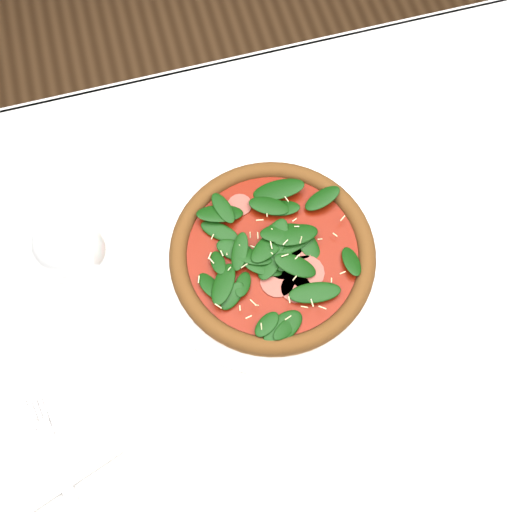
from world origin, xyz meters
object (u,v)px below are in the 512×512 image
object	(u,v)px
napkin	(60,463)
plate	(272,257)
pizza	(273,252)
wine_glass	(71,250)

from	to	relation	value
napkin	plate	bearing A→B (deg)	30.28
plate	pizza	size ratio (longest dim) A/B	1.00
wine_glass	napkin	distance (m)	0.25
plate	napkin	size ratio (longest dim) A/B	2.37
plate	wine_glass	distance (m)	0.26
plate	wine_glass	bearing A→B (deg)	175.21
pizza	wine_glass	world-z (taller)	wine_glass
plate	wine_glass	xyz separation A→B (m)	(-0.23, 0.02, 0.13)
plate	pizza	distance (m)	0.02
napkin	wine_glass	bearing A→B (deg)	67.39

